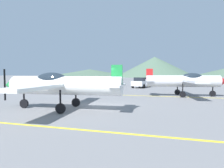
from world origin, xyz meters
The scene contains 8 objects.
ground_plane centered at (0.00, 0.00, 0.00)m, with size 400.00×400.00×0.00m, color slate.
apron_line_near centered at (0.00, -4.71, 0.01)m, with size 80.00×0.16×0.01m, color yellow.
apron_line_far centered at (0.00, 7.36, 0.01)m, with size 80.00×0.16×0.01m, color yellow.
airplane_near centered at (-2.04, -1.20, 1.51)m, with size 7.80×8.97×2.68m.
airplane_mid centered at (5.94, 8.21, 1.51)m, with size 7.84×8.98×2.68m.
car_sedan centered at (0.46, 18.55, 0.84)m, with size 2.82×4.61×1.62m.
hill_left centered at (-64.69, 155.16, 3.28)m, with size 76.91×76.91×6.55m, color #4C6651.
hill_centerleft centered at (-2.69, 117.18, 6.76)m, with size 52.90×52.90×13.51m, color #4C6651.
Camera 1 is at (4.02, -11.30, 2.17)m, focal length 30.15 mm.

